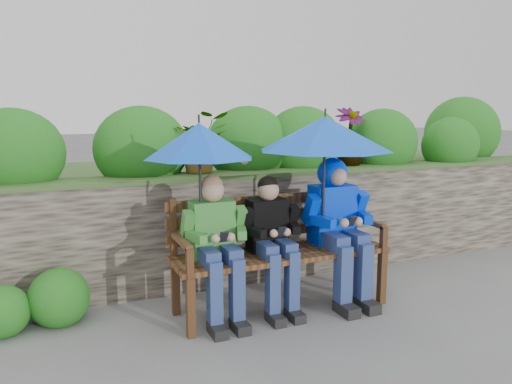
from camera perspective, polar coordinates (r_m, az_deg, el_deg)
name	(u,v)px	position (r m, az deg, el deg)	size (l,w,h in m)	color
ground	(261,308)	(4.19, 0.55, -13.13)	(60.00, 60.00, 0.00)	slate
garden_backdrop	(204,200)	(5.48, -5.96, -0.89)	(8.00, 2.84, 1.80)	#34312A
park_bench	(278,243)	(4.09, 2.49, -5.88)	(1.76, 0.52, 0.93)	#452A16
boy_left	(216,240)	(3.79, -4.57, -5.54)	(0.49, 0.57, 1.12)	#357D26
boy_middle	(272,236)	(3.96, 1.84, -5.05)	(0.46, 0.54, 1.09)	black
boy_right	(338,218)	(4.23, 9.34, -2.91)	(0.55, 0.67, 1.21)	#0130D7
umbrella_left	(199,141)	(3.70, -6.50, 5.83)	(0.83, 0.83, 0.87)	blue
umbrella_right	(325,134)	(4.02, 7.88, 6.62)	(1.08, 1.08, 0.90)	blue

